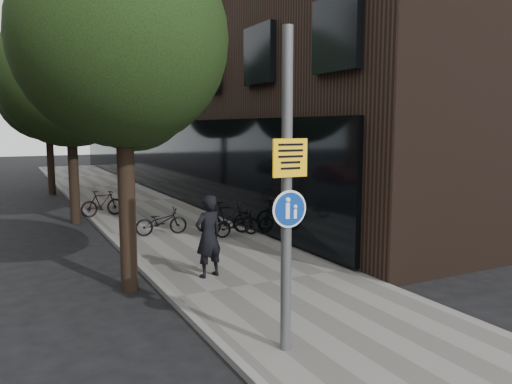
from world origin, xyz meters
TOP-DOWN VIEW (x-y plane):
  - ground at (0.00, 0.00)m, footprint 120.00×120.00m
  - sidewalk at (0.25, 10.00)m, footprint 4.50×60.00m
  - curb_edge at (-2.00, 10.00)m, footprint 0.15×60.00m
  - building_right_dark_brick at (8.50, 22.00)m, footprint 12.00×40.00m
  - street_tree_near at (-2.53, 4.64)m, footprint 4.40×4.40m
  - street_tree_mid at (-2.53, 13.14)m, footprint 5.00×5.00m
  - street_tree_far at (-2.53, 22.14)m, footprint 5.00×5.00m
  - signpost at (-1.19, 0.24)m, footprint 0.56×0.16m
  - pedestrian at (-0.83, 4.30)m, footprint 0.78×0.62m
  - parked_bike_facade_near at (1.57, 7.87)m, footprint 1.57×0.63m
  - parked_bike_facade_far at (1.37, 8.20)m, footprint 1.82×0.54m
  - parked_bike_curb_near at (-0.52, 9.12)m, footprint 1.68×0.71m
  - parked_bike_curb_far at (-1.56, 13.41)m, footprint 1.71×0.73m

SIDE VIEW (x-z plane):
  - ground at x=0.00m, z-range 0.00..0.00m
  - sidewalk at x=0.25m, z-range 0.00..0.12m
  - curb_edge at x=-2.00m, z-range 0.00..0.13m
  - parked_bike_facade_near at x=1.57m, z-range 0.12..0.93m
  - parked_bike_curb_near at x=-0.52m, z-range 0.12..0.98m
  - parked_bike_curb_far at x=-1.56m, z-range 0.12..1.11m
  - parked_bike_facade_far at x=1.37m, z-range 0.12..1.21m
  - pedestrian at x=-0.83m, z-range 0.12..2.01m
  - signpost at x=-1.19m, z-range 0.14..5.00m
  - street_tree_near at x=-2.53m, z-range 1.36..8.86m
  - street_tree_mid at x=-2.53m, z-range 1.21..9.01m
  - street_tree_far at x=-2.53m, z-range 1.21..9.01m
  - building_right_dark_brick at x=8.50m, z-range 0.00..18.00m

